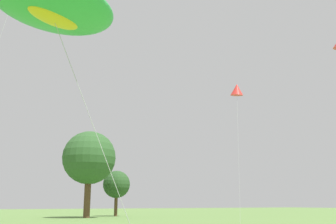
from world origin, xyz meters
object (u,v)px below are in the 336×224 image
big_show_kite (47,4)px  tree_shrub_far (89,158)px  small_kite_delta_white (237,90)px  tree_pine_center (117,185)px  small_kite_tiny_distant (10,8)px

big_show_kite → tree_shrub_far: 41.92m
small_kite_delta_white → tree_shrub_far: small_kite_delta_white is taller
big_show_kite → tree_pine_center: bearing=40.1°
small_kite_delta_white → tree_shrub_far: (-5.00, 28.45, -3.57)m
big_show_kite → tree_shrub_far: bearing=45.1°
big_show_kite → small_kite_tiny_distant: (-1.09, 4.94, 1.95)m
small_kite_delta_white → big_show_kite: bearing=46.6°
small_kite_delta_white → tree_pine_center: 34.27m
small_kite_tiny_distant → tree_shrub_far: 37.85m
tree_shrub_far → tree_pine_center: 8.80m
big_show_kite → small_kite_delta_white: 21.95m
tree_shrub_far → tree_pine_center: (6.29, 5.06, -3.48)m
small_kite_delta_white → tree_shrub_far: bearing=-63.9°
tree_shrub_far → tree_pine_center: tree_shrub_far is taller
big_show_kite → tree_pine_center: (20.14, 44.60, -5.14)m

